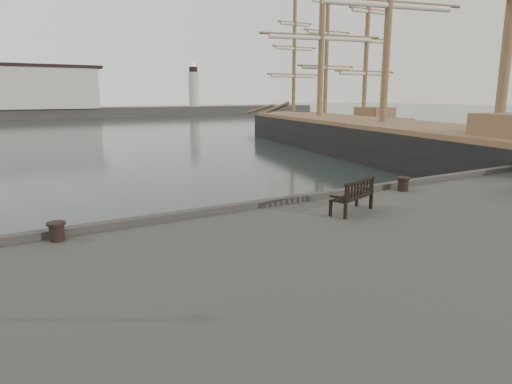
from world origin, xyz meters
TOP-DOWN VIEW (x-y plane):
  - ground at (0.00, 0.00)m, footprint 400.00×400.00m
  - bench at (1.55, -2.04)m, footprint 1.68×1.02m
  - bollard_left at (-5.84, -0.50)m, footprint 0.42×0.42m
  - bollard_right at (5.04, -0.76)m, footprint 0.57×0.57m
  - tall_ship_main at (20.07, 14.56)m, footprint 16.82×40.86m
  - tall_ship_far at (29.26, 32.71)m, footprint 5.73×24.23m

SIDE VIEW (x-z plane):
  - ground at x=0.00m, z-range 0.00..0.00m
  - tall_ship_far at x=29.26m, z-range -9.63..11.04m
  - tall_ship_main at x=20.07m, z-range -14.27..15.79m
  - bollard_left at x=-5.84m, z-range 1.56..1.99m
  - bollard_right at x=5.04m, z-range 1.56..2.03m
  - bench at x=1.55m, z-range 1.40..2.31m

